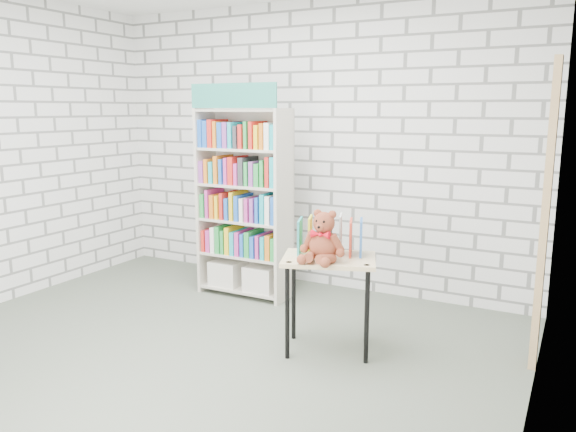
% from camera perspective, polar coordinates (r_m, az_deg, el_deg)
% --- Properties ---
extents(ground, '(4.50, 4.50, 0.00)m').
position_cam_1_polar(ground, '(4.29, -9.78, -13.69)').
color(ground, '#515A4B').
rests_on(ground, ground).
extents(room_shell, '(4.52, 4.02, 2.81)m').
position_cam_1_polar(room_shell, '(3.91, -10.63, 10.89)').
color(room_shell, silver).
rests_on(room_shell, ground).
extents(bookshelf, '(0.89, 0.35, 1.99)m').
position_cam_1_polar(bookshelf, '(5.30, -4.44, 1.48)').
color(bookshelf, beige).
rests_on(bookshelf, ground).
extents(display_table, '(0.78, 0.66, 0.71)m').
position_cam_1_polar(display_table, '(4.10, 4.18, -5.55)').
color(display_table, '#DEC085').
rests_on(display_table, ground).
extents(table_books, '(0.50, 0.35, 0.28)m').
position_cam_1_polar(table_books, '(4.14, 4.32, -1.98)').
color(table_books, teal).
rests_on(table_books, display_table).
extents(teddy_bear, '(0.34, 0.31, 0.36)m').
position_cam_1_polar(teddy_bear, '(3.94, 3.55, -2.53)').
color(teddy_bear, brown).
rests_on(teddy_bear, display_table).
extents(door_trim, '(0.05, 0.12, 2.10)m').
position_cam_1_polar(door_trim, '(4.09, 24.65, -0.28)').
color(door_trim, tan).
rests_on(door_trim, ground).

